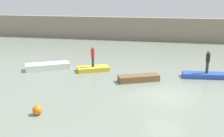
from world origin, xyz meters
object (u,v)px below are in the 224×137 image
object	(u,v)px
rowboat_blue	(206,75)
rowboat_brown	(139,78)
mooring_buoy	(37,110)
person_dark_shirt	(208,60)
person_red_shirt	(93,56)
rowboat_white	(48,66)
rowboat_yellow	(93,69)

from	to	relation	value
rowboat_blue	rowboat_brown	bearing A→B (deg)	-164.57
mooring_buoy	rowboat_brown	bearing A→B (deg)	55.96
person_dark_shirt	rowboat_brown	bearing A→B (deg)	-158.72
mooring_buoy	person_dark_shirt	bearing A→B (deg)	42.43
person_red_shirt	rowboat_blue	bearing A→B (deg)	-0.35
rowboat_white	person_dark_shirt	size ratio (longest dim) A/B	2.04
rowboat_yellow	rowboat_blue	world-z (taller)	rowboat_blue
rowboat_yellow	person_dark_shirt	xyz separation A→B (m)	(9.44, -0.06, 1.24)
person_dark_shirt	rowboat_yellow	bearing A→B (deg)	179.65
rowboat_brown	rowboat_blue	xyz separation A→B (m)	(5.22, 2.03, -0.05)
rowboat_white	mooring_buoy	world-z (taller)	rowboat_white
rowboat_yellow	rowboat_blue	size ratio (longest dim) A/B	0.73
rowboat_blue	mooring_buoy	xyz separation A→B (m)	(-10.07, -9.20, 0.08)
rowboat_white	rowboat_yellow	bearing A→B (deg)	-24.72
rowboat_yellow	rowboat_blue	distance (m)	9.44
rowboat_yellow	person_red_shirt	size ratio (longest dim) A/B	1.55
rowboat_brown	rowboat_blue	world-z (taller)	rowboat_brown
rowboat_brown	person_dark_shirt	bearing A→B (deg)	-3.84
rowboat_white	mooring_buoy	xyz separation A→B (m)	(3.46, -8.92, -0.00)
rowboat_brown	rowboat_yellow	bearing A→B (deg)	128.47
person_red_shirt	person_dark_shirt	bearing A→B (deg)	-0.35
rowboat_white	rowboat_yellow	world-z (taller)	rowboat_white
person_red_shirt	rowboat_yellow	bearing A→B (deg)	90.00
rowboat_white	person_red_shirt	distance (m)	4.24
rowboat_yellow	mooring_buoy	size ratio (longest dim) A/B	5.01
person_red_shirt	rowboat_brown	bearing A→B (deg)	-26.41
rowboat_white	rowboat_blue	bearing A→B (deg)	-28.25
person_red_shirt	mooring_buoy	distance (m)	9.34
rowboat_white	mooring_buoy	bearing A→B (deg)	-98.26
person_red_shirt	mooring_buoy	bearing A→B (deg)	-93.88
rowboat_yellow	mooring_buoy	bearing A→B (deg)	-120.94
person_red_shirt	rowboat_white	bearing A→B (deg)	-175.29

